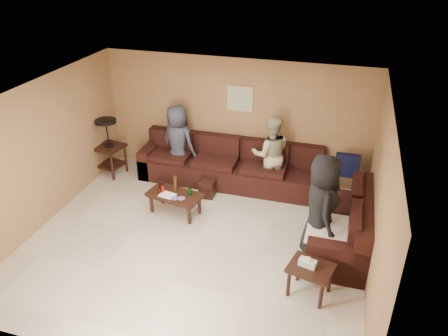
# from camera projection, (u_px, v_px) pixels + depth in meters

# --- Properties ---
(room) EXTENTS (5.60, 5.50, 2.50)m
(room) POSITION_uv_depth(u_px,v_px,m) (192.00, 153.00, 6.57)
(room) COLOR beige
(room) RESTS_ON ground
(sectional_sofa) EXTENTS (4.65, 2.90, 0.97)m
(sectional_sofa) POSITION_uv_depth(u_px,v_px,m) (262.00, 187.00, 8.27)
(sectional_sofa) COLOR black
(sectional_sofa) RESTS_ON ground
(coffee_table) EXTENTS (1.06, 0.67, 0.69)m
(coffee_table) POSITION_uv_depth(u_px,v_px,m) (175.00, 196.00, 7.94)
(coffee_table) COLOR black
(coffee_table) RESTS_ON ground
(end_table_left) EXTENTS (0.64, 0.64, 1.24)m
(end_table_left) POSITION_uv_depth(u_px,v_px,m) (109.00, 146.00, 9.14)
(end_table_left) COLOR black
(end_table_left) RESTS_ON ground
(side_table_right) EXTENTS (0.70, 0.62, 0.64)m
(side_table_right) POSITION_uv_depth(u_px,v_px,m) (310.00, 270.00, 6.08)
(side_table_right) COLOR black
(side_table_right) RESTS_ON ground
(waste_bin) EXTENTS (0.29, 0.29, 0.34)m
(waste_bin) POSITION_uv_depth(u_px,v_px,m) (207.00, 188.00, 8.54)
(waste_bin) COLOR black
(waste_bin) RESTS_ON ground
(wall_art) EXTENTS (0.52, 0.04, 0.52)m
(wall_art) POSITION_uv_depth(u_px,v_px,m) (240.00, 99.00, 8.62)
(wall_art) COLOR tan
(wall_art) RESTS_ON ground
(person_left) EXTENTS (0.88, 0.70, 1.58)m
(person_left) POSITION_uv_depth(u_px,v_px,m) (178.00, 142.00, 8.97)
(person_left) COLOR #343748
(person_left) RESTS_ON ground
(person_middle) EXTENTS (0.90, 0.78, 1.57)m
(person_middle) POSITION_uv_depth(u_px,v_px,m) (271.00, 154.00, 8.49)
(person_middle) COLOR #B7AE88
(person_middle) RESTS_ON ground
(person_right) EXTENTS (0.76, 0.97, 1.74)m
(person_right) POSITION_uv_depth(u_px,v_px,m) (321.00, 207.00, 6.69)
(person_right) COLOR black
(person_right) RESTS_ON ground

